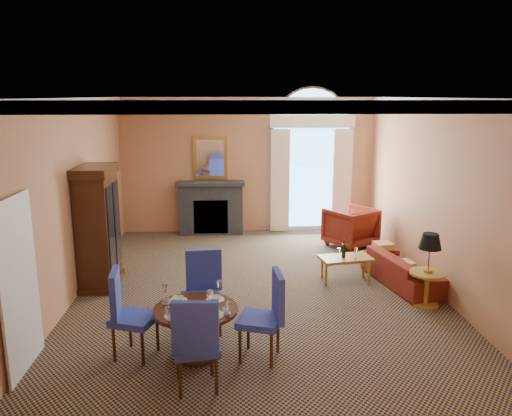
{
  "coord_description": "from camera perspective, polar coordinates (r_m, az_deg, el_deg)",
  "views": [
    {
      "loc": [
        -0.49,
        -8.05,
        3.24
      ],
      "look_at": [
        0.0,
        0.5,
        1.3
      ],
      "focal_mm": 35.0,
      "sensor_mm": 36.0,
      "label": 1
    }
  ],
  "objects": [
    {
      "name": "coffee_table",
      "position": [
        8.98,
        10.2,
        -5.73
      ],
      "size": [
        0.97,
        0.65,
        0.78
      ],
      "rotation": [
        0.0,
        0.0,
        0.17
      ],
      "color": "#A98332",
      "rests_on": "ground"
    },
    {
      "name": "side_table",
      "position": [
        8.2,
        19.14,
        -5.71
      ],
      "size": [
        0.56,
        0.56,
        1.15
      ],
      "color": "#A98332",
      "rests_on": "ground"
    },
    {
      "name": "dining_chair_east",
      "position": [
        6.3,
        1.43,
        -11.56
      ],
      "size": [
        0.63,
        0.63,
        1.13
      ],
      "rotation": [
        0.0,
        0.0,
        1.27
      ],
      "color": "#28389F",
      "rests_on": "ground"
    },
    {
      "name": "sofa",
      "position": [
        9.14,
        16.45,
        -6.76
      ],
      "size": [
        1.07,
        1.93,
        0.53
      ],
      "primitive_type": "imported",
      "rotation": [
        0.0,
        0.0,
        1.77
      ],
      "color": "maroon",
      "rests_on": "ground"
    },
    {
      "name": "dining_chair_south",
      "position": [
        5.65,
        -6.91,
        -14.66
      ],
      "size": [
        0.58,
        0.58,
        1.13
      ],
      "rotation": [
        0.0,
        0.0,
        0.16
      ],
      "color": "#28389F",
      "rests_on": "ground"
    },
    {
      "name": "dining_chair_north",
      "position": [
        7.08,
        -6.07,
        -8.81
      ],
      "size": [
        0.61,
        0.61,
        1.13
      ],
      "rotation": [
        0.0,
        0.0,
        3.39
      ],
      "color": "#28389F",
      "rests_on": "ground"
    },
    {
      "name": "ground",
      "position": [
        8.69,
        0.19,
        -9.12
      ],
      "size": [
        7.5,
        7.5,
        0.0
      ],
      "primitive_type": "plane",
      "color": "#12173B",
      "rests_on": "ground"
    },
    {
      "name": "dining_chair_west",
      "position": [
        6.55,
        -14.68,
        -11.02
      ],
      "size": [
        0.64,
        0.64,
        1.13
      ],
      "rotation": [
        0.0,
        0.0,
        -1.9
      ],
      "color": "#28389F",
      "rests_on": "ground"
    },
    {
      "name": "armoire",
      "position": [
        8.96,
        -17.6,
        -2.28
      ],
      "size": [
        0.6,
        1.06,
        2.09
      ],
      "color": "black",
      "rests_on": "ground"
    },
    {
      "name": "room_envelope",
      "position": [
        8.76,
        -0.23,
        7.98
      ],
      "size": [
        6.04,
        7.52,
        3.45
      ],
      "color": "tan",
      "rests_on": "ground"
    },
    {
      "name": "dining_table",
      "position": [
        6.41,
        -6.89,
        -12.6
      ],
      "size": [
        1.06,
        1.06,
        0.86
      ],
      "color": "black",
      "rests_on": "ground"
    },
    {
      "name": "armchair",
      "position": [
        11.09,
        10.73,
        -2.14
      ],
      "size": [
        1.28,
        1.29,
        0.86
      ],
      "primitive_type": "imported",
      "rotation": [
        0.0,
        0.0,
        3.71
      ],
      "color": "maroon",
      "rests_on": "ground"
    }
  ]
}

